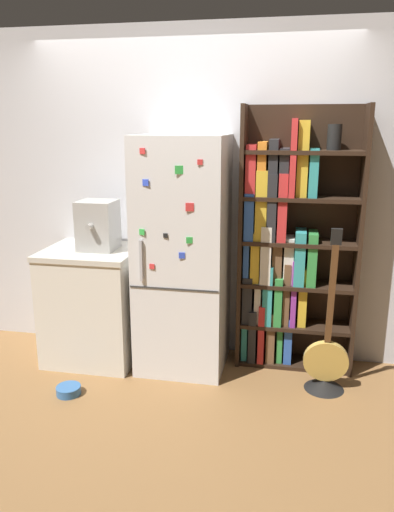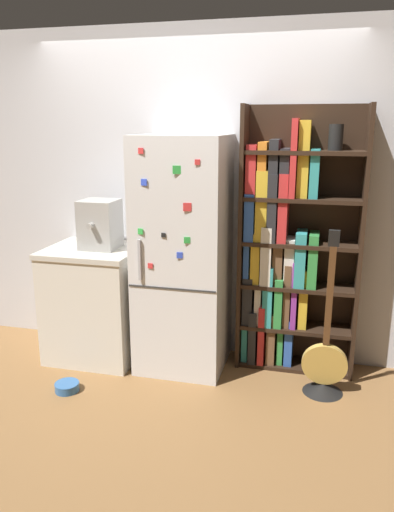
# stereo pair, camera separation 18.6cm
# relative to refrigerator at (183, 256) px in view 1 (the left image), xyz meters

# --- Properties ---
(ground_plane) EXTENTS (16.00, 16.00, 0.00)m
(ground_plane) POSITION_rel_refrigerator_xyz_m (0.00, -0.14, -0.90)
(ground_plane) COLOR olive
(wall_back) EXTENTS (8.00, 0.05, 2.60)m
(wall_back) POSITION_rel_refrigerator_xyz_m (0.00, 0.33, 0.40)
(wall_back) COLOR silver
(wall_back) RESTS_ON ground_plane
(refrigerator) EXTENTS (0.66, 0.64, 1.79)m
(refrigerator) POSITION_rel_refrigerator_xyz_m (0.00, 0.00, 0.00)
(refrigerator) COLOR silver
(refrigerator) RESTS_ON ground_plane
(bookshelf) EXTENTS (0.89, 0.29, 2.00)m
(bookshelf) POSITION_rel_refrigerator_xyz_m (0.76, 0.18, 0.05)
(bookshelf) COLOR black
(bookshelf) RESTS_ON ground_plane
(kitchen_counter) EXTENTS (0.72, 0.66, 0.92)m
(kitchen_counter) POSITION_rel_refrigerator_xyz_m (-0.74, -0.01, -0.44)
(kitchen_counter) COLOR silver
(kitchen_counter) RESTS_ON ground_plane
(espresso_machine) EXTENTS (0.28, 0.33, 0.38)m
(espresso_machine) POSITION_rel_refrigerator_xyz_m (-0.67, -0.01, 0.21)
(espresso_machine) COLOR #A5A39E
(espresso_machine) RESTS_ON kitchen_counter
(guitar) EXTENTS (0.32, 0.29, 1.22)m
(guitar) POSITION_rel_refrigerator_xyz_m (1.09, -0.20, -0.72)
(guitar) COLOR black
(guitar) RESTS_ON ground_plane
(pet_bowl) EXTENTS (0.18, 0.18, 0.06)m
(pet_bowl) POSITION_rel_refrigerator_xyz_m (-0.70, -0.63, -0.86)
(pet_bowl) COLOR #3366A5
(pet_bowl) RESTS_ON ground_plane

